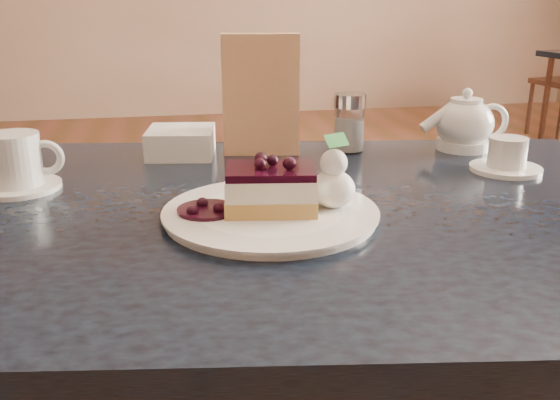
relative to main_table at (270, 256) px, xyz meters
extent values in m
cube|color=black|center=(0.00, 0.00, 0.06)|extent=(1.34, 1.00, 0.04)
cylinder|color=#4D2B1C|center=(-0.50, 0.43, -0.33)|extent=(0.05, 0.05, 0.73)
cylinder|color=#4D2B1C|center=(0.60, 0.26, -0.33)|extent=(0.05, 0.05, 0.73)
cylinder|color=white|center=(-0.01, -0.05, 0.09)|extent=(0.29, 0.29, 0.01)
cube|color=tan|center=(-0.01, -0.05, 0.10)|extent=(0.13, 0.10, 0.02)
cube|color=white|center=(-0.01, -0.05, 0.13)|extent=(0.13, 0.10, 0.03)
cube|color=black|center=(-0.01, -0.05, 0.15)|extent=(0.13, 0.10, 0.01)
ellipsoid|color=white|center=(0.08, -0.05, 0.12)|extent=(0.06, 0.06, 0.05)
cylinder|color=black|center=(-0.09, -0.04, 0.10)|extent=(0.08, 0.08, 0.01)
cylinder|color=white|center=(-0.38, 0.16, 0.08)|extent=(0.13, 0.13, 0.01)
cylinder|color=white|center=(-0.38, 0.16, 0.13)|extent=(0.08, 0.08, 0.08)
torus|color=white|center=(-0.33, 0.16, 0.13)|extent=(0.06, 0.01, 0.06)
cylinder|color=white|center=(0.44, 0.11, 0.08)|extent=(0.12, 0.12, 0.01)
cylinder|color=white|center=(0.44, 0.11, 0.11)|extent=(0.07, 0.07, 0.05)
ellipsoid|color=white|center=(0.44, 0.27, 0.13)|extent=(0.11, 0.11, 0.10)
cylinder|color=white|center=(0.44, 0.27, 0.18)|extent=(0.06, 0.06, 0.01)
cylinder|color=white|center=(0.36, 0.27, 0.13)|extent=(0.06, 0.02, 0.05)
cube|color=beige|center=(0.04, 0.31, 0.19)|extent=(0.15, 0.05, 0.23)
cylinder|color=white|center=(0.21, 0.29, 0.12)|extent=(0.06, 0.06, 0.09)
cylinder|color=silver|center=(0.21, 0.29, 0.18)|extent=(0.06, 0.06, 0.03)
cube|color=white|center=(-0.12, 0.32, 0.11)|extent=(0.14, 0.14, 0.05)
cylinder|color=#4D2B1C|center=(2.46, 3.02, -0.36)|extent=(0.04, 0.04, 0.65)
camera|label=1|loc=(-0.15, -0.85, 0.38)|focal=40.00mm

